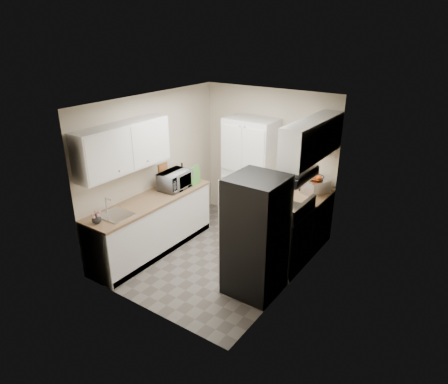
{
  "coord_description": "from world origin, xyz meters",
  "views": [
    {
      "loc": [
        3.27,
        -4.54,
        3.47
      ],
      "look_at": [
        0.03,
        0.15,
        1.09
      ],
      "focal_mm": 32.0,
      "sensor_mm": 36.0,
      "label": 1
    }
  ],
  "objects_px": {
    "refrigerator": "(256,236)",
    "toaster_oven": "(315,186)",
    "wine_bottle": "(182,173)",
    "electric_range": "(284,237)",
    "microwave": "(175,180)",
    "pantry_cabinet": "(250,173)"
  },
  "relations": [
    {
      "from": "pantry_cabinet",
      "to": "refrigerator",
      "type": "height_order",
      "value": "pantry_cabinet"
    },
    {
      "from": "electric_range",
      "to": "toaster_oven",
      "type": "relative_size",
      "value": 2.81
    },
    {
      "from": "toaster_oven",
      "to": "pantry_cabinet",
      "type": "bearing_deg",
      "value": -159.21
    },
    {
      "from": "wine_bottle",
      "to": "toaster_oven",
      "type": "relative_size",
      "value": 0.8
    },
    {
      "from": "refrigerator",
      "to": "toaster_oven",
      "type": "xyz_separation_m",
      "value": [
        0.12,
        1.7,
        0.19
      ]
    },
    {
      "from": "pantry_cabinet",
      "to": "toaster_oven",
      "type": "xyz_separation_m",
      "value": [
        1.26,
        -0.02,
        0.04
      ]
    },
    {
      "from": "wine_bottle",
      "to": "microwave",
      "type": "bearing_deg",
      "value": -71.81
    },
    {
      "from": "electric_range",
      "to": "refrigerator",
      "type": "bearing_deg",
      "value": -92.48
    },
    {
      "from": "electric_range",
      "to": "microwave",
      "type": "bearing_deg",
      "value": -172.51
    },
    {
      "from": "refrigerator",
      "to": "wine_bottle",
      "type": "xyz_separation_m",
      "value": [
        -2.0,
        0.86,
        0.23
      ]
    },
    {
      "from": "microwave",
      "to": "toaster_oven",
      "type": "distance_m",
      "value": 2.33
    },
    {
      "from": "pantry_cabinet",
      "to": "microwave",
      "type": "bearing_deg",
      "value": -122.82
    },
    {
      "from": "electric_range",
      "to": "pantry_cabinet",
      "type": "bearing_deg",
      "value": 141.78
    },
    {
      "from": "refrigerator",
      "to": "microwave",
      "type": "xyz_separation_m",
      "value": [
        -1.9,
        0.55,
        0.22
      ]
    },
    {
      "from": "refrigerator",
      "to": "pantry_cabinet",
      "type": "bearing_deg",
      "value": 123.46
    },
    {
      "from": "pantry_cabinet",
      "to": "wine_bottle",
      "type": "height_order",
      "value": "pantry_cabinet"
    },
    {
      "from": "pantry_cabinet",
      "to": "refrigerator",
      "type": "distance_m",
      "value": 2.07
    },
    {
      "from": "pantry_cabinet",
      "to": "wine_bottle",
      "type": "xyz_separation_m",
      "value": [
        -0.86,
        -0.87,
        0.08
      ]
    },
    {
      "from": "electric_range",
      "to": "wine_bottle",
      "type": "relative_size",
      "value": 3.53
    },
    {
      "from": "electric_range",
      "to": "toaster_oven",
      "type": "height_order",
      "value": "toaster_oven"
    },
    {
      "from": "refrigerator",
      "to": "toaster_oven",
      "type": "distance_m",
      "value": 1.72
    },
    {
      "from": "refrigerator",
      "to": "toaster_oven",
      "type": "height_order",
      "value": "refrigerator"
    }
  ]
}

